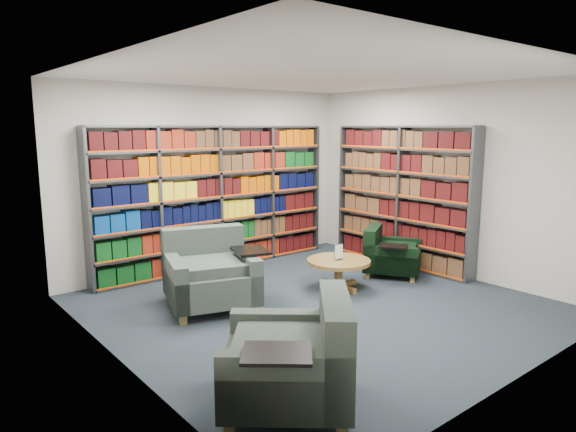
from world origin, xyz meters
TOP-DOWN VIEW (x-y plane):
  - room_shell at (0.00, 0.00)m, footprint 5.02×5.02m
  - bookshelf_back at (0.00, 2.34)m, footprint 4.00×0.28m
  - bookshelf_right at (2.34, 0.60)m, footprint 0.28×2.50m
  - chair_teal_left at (-1.03, 0.89)m, footprint 1.36×1.29m
  - chair_green_right at (1.75, 0.37)m, footprint 1.08×1.08m
  - chair_teal_front at (-1.70, -1.61)m, footprint 1.38×1.38m
  - coffee_table at (0.67, 0.33)m, footprint 0.87×0.87m

SIDE VIEW (x-z plane):
  - chair_green_right at x=1.75m, z-range -0.07..0.64m
  - coffee_table at x=0.67m, z-range 0.02..0.63m
  - chair_teal_front at x=-1.70m, z-range -0.09..0.81m
  - chair_teal_left at x=-1.03m, z-range -0.09..0.85m
  - bookshelf_back at x=0.00m, z-range 0.00..2.20m
  - bookshelf_right at x=2.34m, z-range 0.00..2.20m
  - room_shell at x=0.00m, z-range -0.01..2.81m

